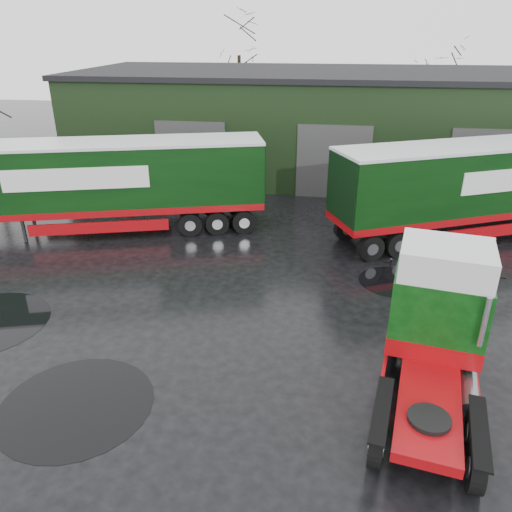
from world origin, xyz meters
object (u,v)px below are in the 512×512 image
Objects in this scene: warehouse at (335,122)px; lorry_right at (470,191)px; trailer_left at (115,187)px; tree_back_b at (436,95)px; hero_tractor at (437,344)px; tree_back_a at (239,80)px.

warehouse is 12.57m from lorry_right.
tree_back_b is at bearing -54.52° from trailer_left.
hero_tractor is 0.65× the size of tree_back_a.
lorry_right is at bearing 84.51° from hero_tractor.
tree_back_a is at bearing 118.42° from hero_tractor.
tree_back_a reaches higher than trailer_left.
warehouse reaches higher than lorry_right.
tree_back_b reaches higher than trailer_left.
warehouse is at bearing -176.24° from lorry_right.
tree_back_b reaches higher than lorry_right.
hero_tractor is at bearing -99.46° from tree_back_b.
lorry_right is 2.17× the size of tree_back_b.
tree_back_a is at bearing 180.00° from tree_back_b.
warehouse reaches higher than hero_tractor.
tree_back_a reaches higher than lorry_right.
warehouse is 3.41× the size of tree_back_a.
lorry_right is (6.00, -11.00, -1.02)m from warehouse.
hero_tractor is 12.50m from lorry_right.
tree_back_b is (2.00, 21.00, 1.61)m from lorry_right.
hero_tractor is at bearing -72.35° from tree_back_a.
warehouse is 5.22× the size of hero_tractor.
tree_back_a is at bearing -171.16° from lorry_right.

